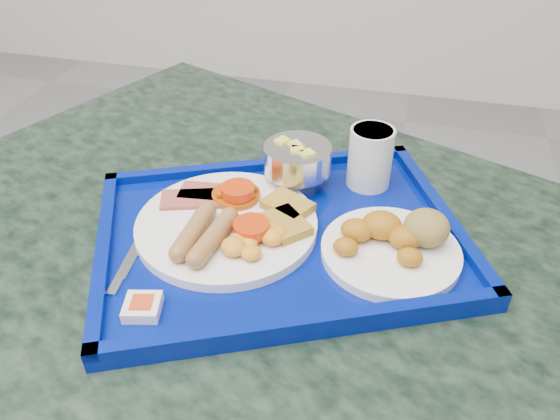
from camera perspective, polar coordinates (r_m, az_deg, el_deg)
name	(u,v)px	position (r m, az deg, el deg)	size (l,w,h in m)	color
table	(283,345)	(0.90, 0.29, -13.96)	(1.45, 1.23, 0.77)	slate
tray	(280,237)	(0.76, 0.00, -2.80)	(0.60, 0.54, 0.03)	#02147E
main_plate	(231,223)	(0.76, -5.12, -1.36)	(0.25, 0.25, 0.04)	white
bread_plate	(395,242)	(0.73, 11.95, -3.27)	(0.18, 0.18, 0.06)	white
fruit_bowl	(297,160)	(0.83, 1.82, 5.28)	(0.10, 0.10, 0.07)	silver
juice_cup	(370,155)	(0.85, 9.42, 5.64)	(0.07, 0.07, 0.09)	silver
spoon	(159,225)	(0.79, -12.56, -1.53)	(0.03, 0.15, 0.01)	silver
knife	(135,249)	(0.76, -14.93, -4.00)	(0.01, 0.17, 0.00)	silver
jam_packet	(142,307)	(0.67, -14.17, -9.78)	(0.05, 0.05, 0.02)	white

